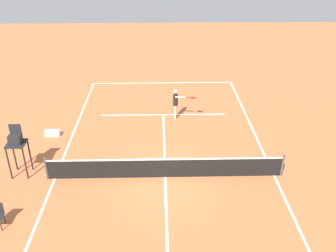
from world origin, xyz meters
TOP-DOWN VIEW (x-y plane):
  - ground_plane at (0.00, 0.00)m, footprint 60.00×60.00m
  - court_lines at (0.00, 0.00)m, footprint 9.83×22.71m
  - tennis_net at (0.00, 0.00)m, footprint 10.43×0.10m
  - player_serving at (-0.74, -5.74)m, footprint 1.29×0.68m
  - tennis_ball at (-0.48, -4.28)m, footprint 0.07×0.07m
  - umpire_chair at (6.39, -0.42)m, footprint 0.80×0.80m
  - equipment_bag at (5.90, -3.89)m, footprint 0.76×0.32m

SIDE VIEW (x-z plane):
  - ground_plane at x=0.00m, z-range 0.00..0.00m
  - court_lines at x=0.00m, z-range 0.00..0.01m
  - tennis_ball at x=-0.48m, z-range 0.00..0.07m
  - equipment_bag at x=5.90m, z-range 0.00..0.30m
  - tennis_net at x=0.00m, z-range -0.04..1.03m
  - player_serving at x=-0.74m, z-range 0.18..1.96m
  - umpire_chair at x=6.39m, z-range 0.40..2.81m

